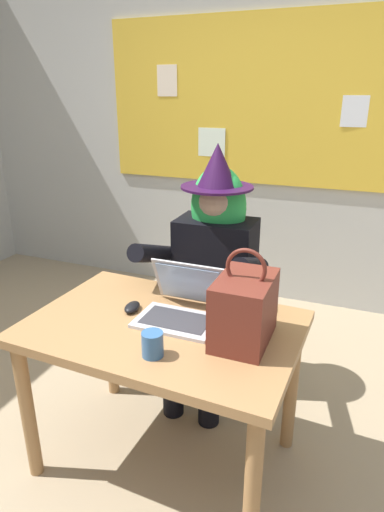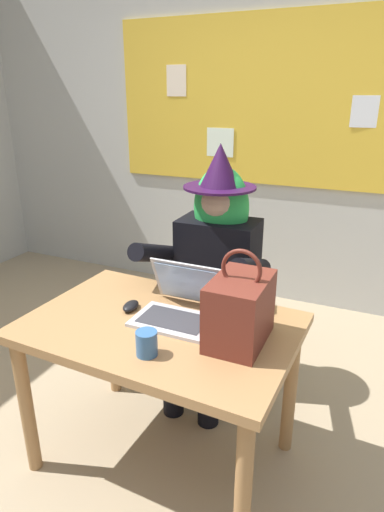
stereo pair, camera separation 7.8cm
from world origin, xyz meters
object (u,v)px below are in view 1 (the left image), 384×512
Objects in this scene: computer_mouse at (132,307)px; coffee_mug at (153,344)px; handbag at (244,309)px; desk_main at (163,345)px; laptop at (182,306)px; chair_at_desk at (217,295)px; person_costumed at (212,258)px.

computer_mouse is 0.37m from coffee_mug.
handbag reaches higher than computer_mouse.
desk_main is 3.42× the size of laptop.
person_costumed reaches higher than chair_at_desk.
chair_at_desk is 0.66× the size of person_costumed.
handbag is at bearing 0.67° from desk_main.
coffee_mug is (0.07, -0.84, -0.03)m from person_costumed.
coffee_mug is at bearing 3.71° from person_costumed.
person_costumed is (0.01, -0.12, 0.27)m from chair_at_desk.
handbag is (0.29, -0.09, 0.08)m from laptop.
person_costumed is 0.70m from handbag.
desk_main is at bearing -179.33° from handbag.
coffee_mug is at bearing -86.75° from laptop.
desk_main is at bearing 106.63° from coffee_mug.
chair_at_desk is 2.43× the size of handbag.
computer_mouse is at bearing 130.80° from coffee_mug.
laptop is at bearing 93.18° from coffee_mug.
coffee_mug reaches higher than computer_mouse.
laptop is 0.32m from handbag.
person_costumed reaches higher than computer_mouse.
handbag reaches higher than chair_at_desk.
computer_mouse is (-0.17, 0.06, 0.12)m from desk_main.
chair_at_desk is at bearing -177.90° from person_costumed.
desk_main is 0.22m from computer_mouse.
chair_at_desk is at bearing 69.22° from computer_mouse.
handbag is (0.35, -0.73, 0.33)m from chair_at_desk.
chair_at_desk is 8.82× the size of computer_mouse.
coffee_mug is (0.02, -0.31, -0.00)m from laptop.
person_costumed is 3.66× the size of handbag.
person_costumed is 14.57× the size of coffee_mug.
person_costumed is 13.31× the size of computer_mouse.
desk_main is at bearing -0.92° from person_costumed.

